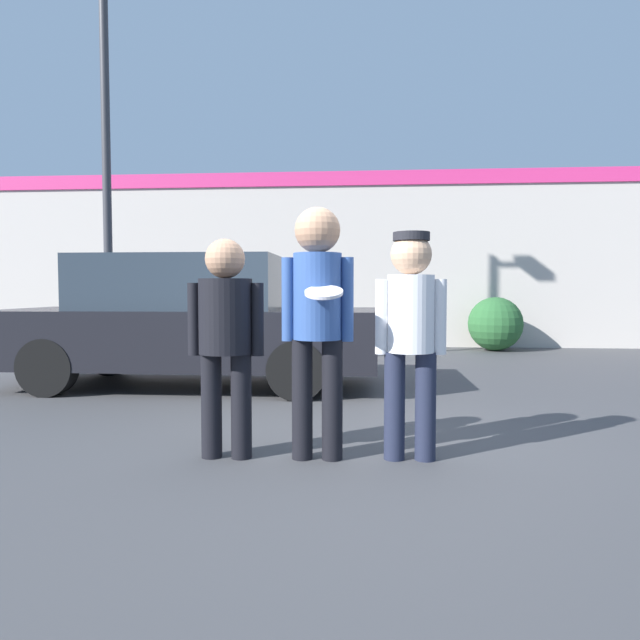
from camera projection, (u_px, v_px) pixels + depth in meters
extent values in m
plane|color=#3F3F42|center=(335.00, 444.00, 4.50)|extent=(56.00, 56.00, 0.00)
cube|color=beige|center=(354.00, 260.00, 12.23)|extent=(24.00, 0.18, 3.72)
cube|color=#E0337A|center=(355.00, 178.00, 12.03)|extent=(24.00, 0.04, 0.30)
cylinder|color=black|center=(211.00, 405.00, 4.14)|extent=(0.15, 0.15, 0.76)
cylinder|color=black|center=(241.00, 406.00, 4.12)|extent=(0.15, 0.15, 0.76)
cylinder|color=black|center=(226.00, 316.00, 4.09)|extent=(0.38, 0.38, 0.54)
cylinder|color=black|center=(194.00, 319.00, 4.11)|extent=(0.09, 0.09, 0.52)
cylinder|color=black|center=(257.00, 319.00, 4.08)|extent=(0.09, 0.09, 0.52)
sphere|color=tan|center=(225.00, 259.00, 4.07)|extent=(0.29, 0.29, 0.29)
cylinder|color=black|center=(302.00, 399.00, 4.10)|extent=(0.15, 0.15, 0.87)
cylinder|color=black|center=(333.00, 400.00, 4.08)|extent=(0.15, 0.15, 0.87)
cylinder|color=#2D4C8C|center=(317.00, 296.00, 4.05)|extent=(0.34, 0.34, 0.61)
cylinder|color=#2D4C8C|center=(288.00, 299.00, 4.07)|extent=(0.09, 0.09, 0.60)
cylinder|color=#2D4C8C|center=(347.00, 299.00, 4.04)|extent=(0.09, 0.09, 0.60)
sphere|color=tan|center=(317.00, 230.00, 4.03)|extent=(0.32, 0.32, 0.32)
cylinder|color=silver|center=(324.00, 292.00, 3.80)|extent=(0.26, 0.25, 0.10)
cylinder|color=#1E2338|center=(394.00, 406.00, 4.09)|extent=(0.15, 0.15, 0.78)
cylinder|color=#1E2338|center=(425.00, 406.00, 4.07)|extent=(0.15, 0.15, 0.78)
cylinder|color=silver|center=(411.00, 314.00, 4.05)|extent=(0.33, 0.33, 0.55)
cylinder|color=silver|center=(382.00, 317.00, 4.06)|extent=(0.09, 0.09, 0.53)
cylinder|color=silver|center=(440.00, 317.00, 4.03)|extent=(0.09, 0.09, 0.53)
sphere|color=tan|center=(411.00, 254.00, 4.02)|extent=(0.29, 0.29, 0.29)
cylinder|color=black|center=(411.00, 237.00, 4.02)|extent=(0.26, 0.26, 0.06)
cube|color=black|center=(192.00, 337.00, 7.19)|extent=(4.64, 1.81, 0.69)
cube|color=#28333D|center=(184.00, 283.00, 7.16)|extent=(2.41, 1.56, 0.67)
cylinder|color=black|center=(311.00, 354.00, 7.89)|extent=(0.67, 0.22, 0.67)
cylinder|color=black|center=(297.00, 370.00, 6.29)|extent=(0.67, 0.22, 0.67)
cylinder|color=black|center=(110.00, 352.00, 8.12)|extent=(0.67, 0.22, 0.67)
cylinder|color=black|center=(47.00, 367.00, 6.51)|extent=(0.67, 0.22, 0.67)
cylinder|color=#38383D|center=(106.00, 135.00, 7.94)|extent=(0.12, 0.12, 6.76)
sphere|color=#285B2D|center=(495.00, 324.00, 11.35)|extent=(1.07, 1.07, 1.07)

